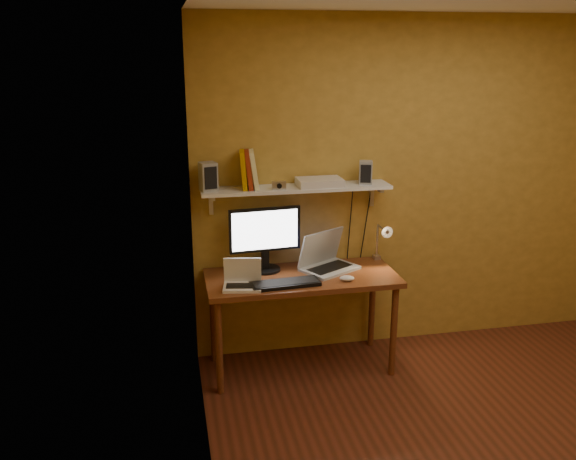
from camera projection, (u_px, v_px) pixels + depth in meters
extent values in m
cube|color=#5F2718|center=(500.00, 458.00, 3.65)|extent=(3.40, 3.20, 0.02)
cube|color=gold|center=(409.00, 187.00, 4.78)|extent=(3.40, 0.02, 2.60)
cube|color=gold|center=(205.00, 274.00, 2.95)|extent=(0.02, 3.20, 2.60)
cube|color=brown|center=(302.00, 278.00, 4.46)|extent=(1.40, 0.60, 0.04)
cylinder|color=brown|center=(219.00, 348.00, 4.22)|extent=(0.05, 0.05, 0.71)
cylinder|color=brown|center=(394.00, 331.00, 4.47)|extent=(0.05, 0.05, 0.71)
cylinder|color=brown|center=(213.00, 319.00, 4.67)|extent=(0.05, 0.05, 0.71)
cylinder|color=brown|center=(372.00, 305.00, 4.92)|extent=(0.05, 0.05, 0.71)
cube|color=silver|center=(297.00, 188.00, 4.46)|extent=(1.40, 0.25, 0.02)
cube|color=silver|center=(211.00, 202.00, 4.47)|extent=(0.03, 0.03, 0.18)
cube|color=silver|center=(372.00, 194.00, 4.71)|extent=(0.03, 0.03, 0.18)
cylinder|color=black|center=(265.00, 269.00, 4.56)|extent=(0.24, 0.24, 0.02)
cube|color=black|center=(265.00, 259.00, 4.54)|extent=(0.05, 0.05, 0.16)
cube|color=black|center=(265.00, 230.00, 4.47)|extent=(0.53, 0.07, 0.33)
cube|color=white|center=(265.00, 230.00, 4.45)|extent=(0.49, 0.04, 0.29)
cube|color=#94979C|center=(330.00, 269.00, 4.56)|extent=(0.48, 0.44, 0.02)
cube|color=black|center=(330.00, 267.00, 4.56)|extent=(0.37, 0.30, 0.00)
cube|color=#94979C|center=(321.00, 247.00, 4.60)|extent=(0.39, 0.27, 0.27)
cube|color=#121136|center=(321.00, 247.00, 4.60)|extent=(0.34, 0.23, 0.23)
cube|color=white|center=(242.00, 287.00, 4.21)|extent=(0.29, 0.22, 0.02)
cube|color=black|center=(242.00, 286.00, 4.21)|extent=(0.24, 0.14, 0.00)
cube|color=white|center=(243.00, 270.00, 4.26)|extent=(0.26, 0.08, 0.18)
cube|color=black|center=(243.00, 270.00, 4.26)|extent=(0.23, 0.06, 0.15)
cube|color=black|center=(285.00, 284.00, 4.27)|extent=(0.50, 0.20, 0.03)
ellipsoid|color=white|center=(347.00, 278.00, 4.35)|extent=(0.12, 0.09, 0.04)
cube|color=silver|center=(376.00, 260.00, 4.81)|extent=(0.05, 0.06, 0.08)
cylinder|color=silver|center=(377.00, 242.00, 4.77)|extent=(0.02, 0.02, 0.28)
cylinder|color=silver|center=(381.00, 228.00, 4.65)|extent=(0.01, 0.16, 0.01)
cone|color=silver|center=(385.00, 231.00, 4.58)|extent=(0.09, 0.09, 0.09)
sphere|color=#FFE0A5|center=(386.00, 231.00, 4.56)|extent=(0.04, 0.04, 0.04)
cube|color=#94979C|center=(208.00, 177.00, 4.30)|extent=(0.14, 0.14, 0.20)
cube|color=#94979C|center=(366.00, 172.00, 4.52)|extent=(0.12, 0.12, 0.17)
cube|color=#BA8102|center=(244.00, 170.00, 4.35)|extent=(0.07, 0.19, 0.28)
cube|color=maroon|center=(249.00, 170.00, 4.36)|extent=(0.08, 0.19, 0.28)
cube|color=#F6F8BA|center=(254.00, 169.00, 4.36)|extent=(0.09, 0.19, 0.28)
cube|color=silver|center=(279.00, 185.00, 4.35)|extent=(0.10, 0.04, 0.06)
cylinder|color=black|center=(279.00, 186.00, 4.34)|extent=(0.04, 0.02, 0.04)
cube|color=white|center=(320.00, 182.00, 4.47)|extent=(0.33, 0.22, 0.05)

